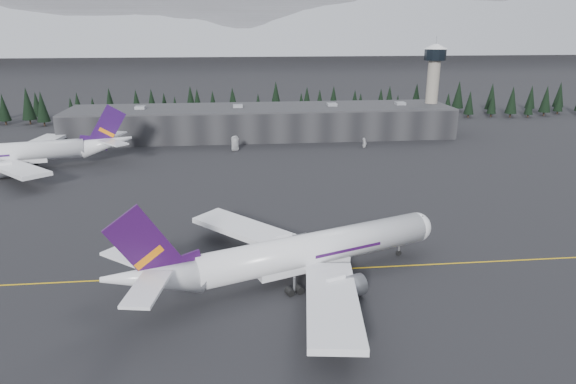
{
  "coord_description": "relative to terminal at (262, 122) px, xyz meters",
  "views": [
    {
      "loc": [
        -11.79,
        -91.19,
        45.55
      ],
      "look_at": [
        0.0,
        20.0,
        9.0
      ],
      "focal_mm": 32.0,
      "sensor_mm": 36.0,
      "label": 1
    }
  ],
  "objects": [
    {
      "name": "ground",
      "position": [
        0.0,
        -125.0,
        -6.3
      ],
      "size": [
        1400.0,
        1400.0,
        0.0
      ],
      "primitive_type": "plane",
      "color": "black",
      "rests_on": "ground"
    },
    {
      "name": "taxiline",
      "position": [
        0.0,
        -127.0,
        -6.29
      ],
      "size": [
        400.0,
        0.4,
        0.02
      ],
      "primitive_type": "cube",
      "color": "gold",
      "rests_on": "ground"
    },
    {
      "name": "terminal",
      "position": [
        0.0,
        0.0,
        0.0
      ],
      "size": [
        160.0,
        30.0,
        12.6
      ],
      "color": "black",
      "rests_on": "ground"
    },
    {
      "name": "control_tower",
      "position": [
        75.0,
        3.0,
        17.11
      ],
      "size": [
        10.0,
        10.0,
        37.7
      ],
      "color": "gray",
      "rests_on": "ground"
    },
    {
      "name": "treeline",
      "position": [
        0.0,
        37.0,
        1.2
      ],
      "size": [
        360.0,
        20.0,
        15.0
      ],
      "primitive_type": "cube",
      "color": "black",
      "rests_on": "ground"
    },
    {
      "name": "mountain_ridge",
      "position": [
        0.0,
        875.0,
        -6.3
      ],
      "size": [
        4400.0,
        900.0,
        420.0
      ],
      "primitive_type": null,
      "color": "white",
      "rests_on": "ground"
    },
    {
      "name": "jet_main",
      "position": [
        -2.45,
        -130.96,
        -0.84
      ],
      "size": [
        63.69,
        57.03,
        19.35
      ],
      "rotation": [
        0.0,
        0.0,
        0.35
      ],
      "color": "white",
      "rests_on": "ground"
    },
    {
      "name": "jet_parked",
      "position": [
        -80.72,
        -43.72,
        -0.63
      ],
      "size": [
        67.57,
        61.74,
        20.12
      ],
      "rotation": [
        0.0,
        0.0,
        3.36
      ],
      "color": "silver",
      "rests_on": "ground"
    },
    {
      "name": "gse_vehicle_a",
      "position": [
        -11.8,
        -25.23,
        -5.5
      ],
      "size": [
        4.52,
        6.34,
        1.6
      ],
      "primitive_type": "imported",
      "rotation": [
        0.0,
        0.0,
        0.36
      ],
      "color": "white",
      "rests_on": "ground"
    },
    {
      "name": "gse_vehicle_b",
      "position": [
        38.34,
        -25.43,
        -5.64
      ],
      "size": [
        3.96,
        1.74,
        1.33
      ],
      "primitive_type": "imported",
      "rotation": [
        0.0,
        0.0,
        -1.53
      ],
      "color": "silver",
      "rests_on": "ground"
    }
  ]
}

